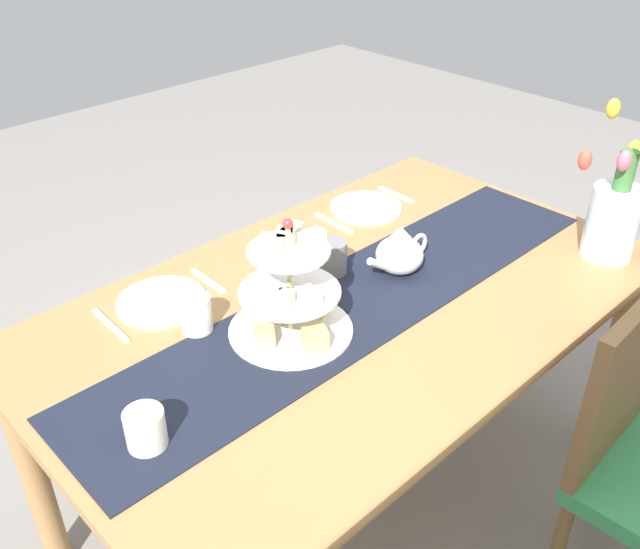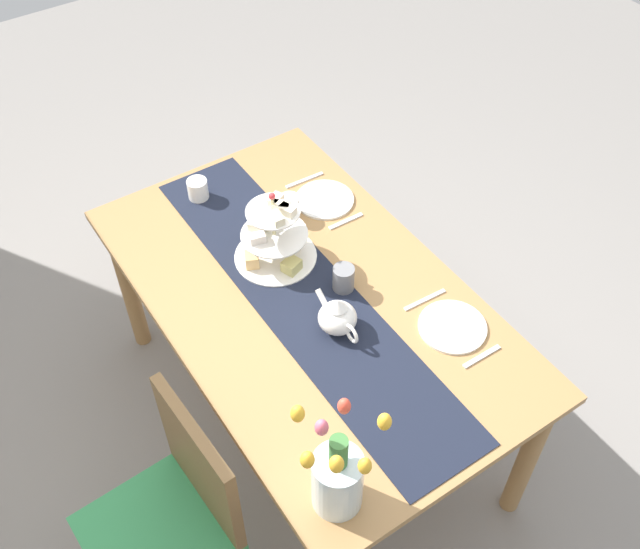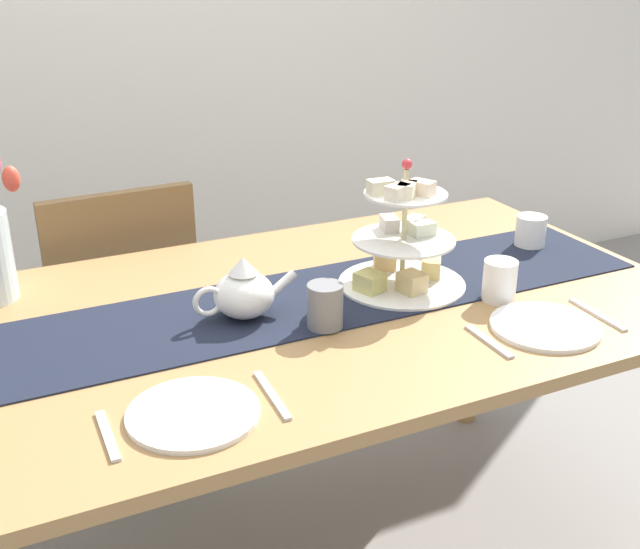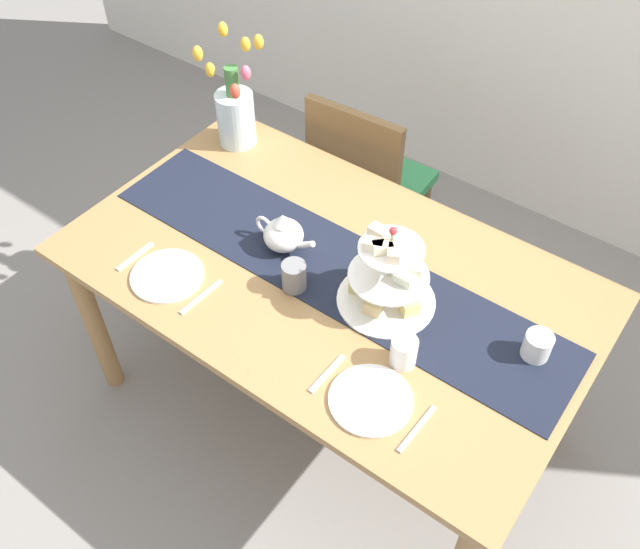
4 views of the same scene
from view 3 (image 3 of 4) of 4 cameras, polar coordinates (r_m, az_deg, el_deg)
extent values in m
cube|color=silver|center=(3.10, -13.48, 18.46)|extent=(6.00, 0.08, 2.60)
cube|color=#A37747|center=(1.75, -0.06, -2.53)|extent=(1.67, 0.98, 0.03)
cylinder|color=#A37747|center=(2.60, 11.26, -3.48)|extent=(0.07, 0.07, 0.75)
cylinder|color=brown|center=(2.78, -11.76, -5.56)|extent=(0.04, 0.04, 0.41)
cylinder|color=brown|center=(2.72, -19.03, -7.09)|extent=(0.04, 0.04, 0.41)
cylinder|color=brown|center=(2.48, -9.24, -9.11)|extent=(0.04, 0.04, 0.41)
cylinder|color=brown|center=(2.42, -17.43, -10.97)|extent=(0.04, 0.04, 0.41)
cube|color=#389356|center=(2.49, -14.89, -3.53)|extent=(0.44, 0.44, 0.05)
cube|color=brown|center=(2.22, -14.30, 0.31)|extent=(0.42, 0.06, 0.45)
cube|color=black|center=(1.75, -0.32, -1.79)|extent=(1.61, 0.34, 0.00)
cylinder|color=beige|center=(1.78, 6.24, 3.39)|extent=(0.01, 0.01, 0.28)
cylinder|color=white|center=(1.83, 6.06, -0.65)|extent=(0.30, 0.30, 0.01)
cylinder|color=white|center=(1.79, 6.20, 2.58)|extent=(0.24, 0.24, 0.01)
cylinder|color=white|center=(1.76, 6.35, 5.95)|extent=(0.19, 0.19, 0.01)
cube|color=#ECCE7A|center=(1.86, 8.28, 0.43)|extent=(0.07, 0.07, 0.04)
cube|color=#EBBC75|center=(1.90, 4.82, 1.19)|extent=(0.07, 0.07, 0.05)
cube|color=#D2C974|center=(1.77, 3.71, -0.55)|extent=(0.07, 0.07, 0.04)
cube|color=#E1C383|center=(1.77, 6.81, -0.59)|extent=(0.06, 0.07, 0.05)
cube|color=silver|center=(1.81, 7.56, 3.40)|extent=(0.06, 0.04, 0.03)
cube|color=beige|center=(1.84, 6.95, 3.77)|extent=(0.07, 0.06, 0.03)
cube|color=silver|center=(1.84, 5.16, 3.80)|extent=(0.05, 0.06, 0.03)
cube|color=beige|center=(1.74, 4.50, 6.49)|extent=(0.06, 0.04, 0.03)
cube|color=#EFE1C4|center=(1.70, 5.79, 6.09)|extent=(0.07, 0.05, 0.03)
cube|color=#F4E8C0|center=(1.72, 6.47, 6.25)|extent=(0.06, 0.07, 0.03)
cube|color=beige|center=(1.74, 7.54, 6.39)|extent=(0.06, 0.07, 0.03)
sphere|color=red|center=(1.74, 6.45, 8.12)|extent=(0.02, 0.02, 0.02)
ellipsoid|color=white|center=(1.66, -5.64, -1.50)|extent=(0.13, 0.13, 0.10)
cone|color=white|center=(1.63, -5.73, 0.67)|extent=(0.06, 0.06, 0.04)
cylinder|color=white|center=(1.68, -2.77, -0.65)|extent=(0.07, 0.02, 0.06)
torus|color=white|center=(1.63, -8.27, -2.00)|extent=(0.07, 0.01, 0.07)
ellipsoid|color=#EF4C38|center=(1.75, -21.88, 6.58)|extent=(0.04, 0.04, 0.06)
cylinder|color=white|center=(2.13, 15.32, 3.10)|extent=(0.08, 0.08, 0.08)
cylinder|color=white|center=(1.35, -9.36, -10.09)|extent=(0.23, 0.23, 0.01)
cube|color=silver|center=(1.33, -15.45, -11.40)|extent=(0.02, 0.15, 0.01)
cube|color=silver|center=(1.39, -3.58, -8.87)|extent=(0.02, 0.17, 0.01)
cylinder|color=white|center=(1.69, 16.32, -3.71)|extent=(0.23, 0.23, 0.01)
cube|color=silver|center=(1.60, 12.38, -4.84)|extent=(0.02, 0.15, 0.01)
cube|color=silver|center=(1.78, 19.84, -2.79)|extent=(0.02, 0.17, 0.01)
cylinder|color=slate|center=(1.60, 0.38, -2.32)|extent=(0.08, 0.08, 0.09)
cylinder|color=white|center=(1.78, 13.15, -0.44)|extent=(0.08, 0.08, 0.09)
camera|label=1|loc=(3.03, 11.77, 27.82)|focal=39.04mm
camera|label=2|loc=(2.73, -55.22, 41.48)|focal=41.62mm
camera|label=4|loc=(1.77, 71.02, 39.23)|focal=38.81mm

